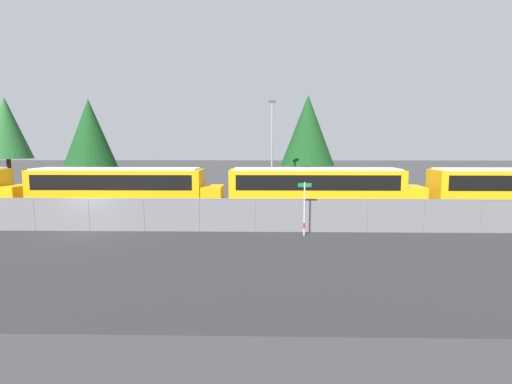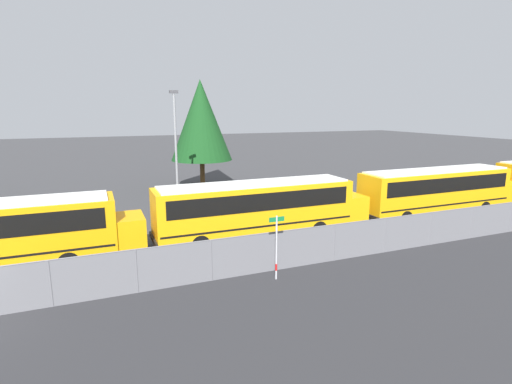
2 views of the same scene
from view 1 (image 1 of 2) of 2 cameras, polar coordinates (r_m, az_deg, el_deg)
ground_plane at (r=24.03m, az=-22.66°, el=-5.16°), size 200.00×200.00×0.00m
road_strip at (r=18.86m, az=-30.12°, el=-8.75°), size 137.73×12.00×0.01m
fence at (r=23.86m, az=-22.77°, el=-2.95°), size 103.80×0.07×1.84m
school_bus_3 at (r=27.65m, az=-18.63°, el=0.53°), size 12.60×2.45×3.24m
school_bus_4 at (r=26.37m, az=9.07°, el=0.52°), size 12.60×2.45×3.24m
street_sign at (r=20.92m, az=6.93°, el=-2.21°), size 0.70×0.09×2.83m
light_pole at (r=34.29m, az=2.29°, el=6.57°), size 0.60×0.24×8.48m
tree_0 at (r=44.60m, az=-22.69°, el=7.74°), size 5.33×5.33×9.38m
tree_1 at (r=42.19m, az=7.40°, el=8.71°), size 5.57×5.57×9.84m
tree_2 at (r=51.45m, az=-32.10°, el=7.74°), size 5.07×5.07×9.85m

